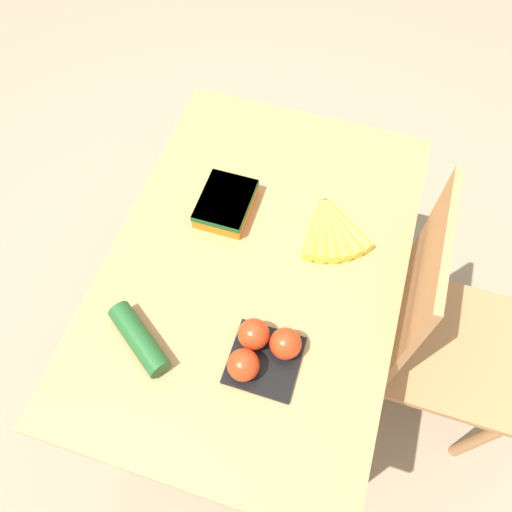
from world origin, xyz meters
The scene contains 7 objects.
ground_plane centered at (0.00, 0.00, 0.00)m, with size 12.00×12.00×0.00m, color gray.
dining_table centered at (0.00, 0.00, 0.64)m, with size 1.09×0.74×0.77m.
chair centered at (-0.07, 0.52, 0.51)m, with size 0.42×0.40×0.98m.
banana_bunch centered at (-0.14, 0.16, 0.79)m, with size 0.19×0.17×0.03m.
tomato_pack centered at (0.23, 0.09, 0.81)m, with size 0.16×0.16×0.08m.
carrot_bag centered at (-0.13, -0.12, 0.80)m, with size 0.17×0.13×0.05m.
cucumber_near centered at (0.28, -0.19, 0.79)m, with size 0.15×0.18×0.05m.
Camera 1 is at (0.58, 0.18, 1.87)m, focal length 35.00 mm.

